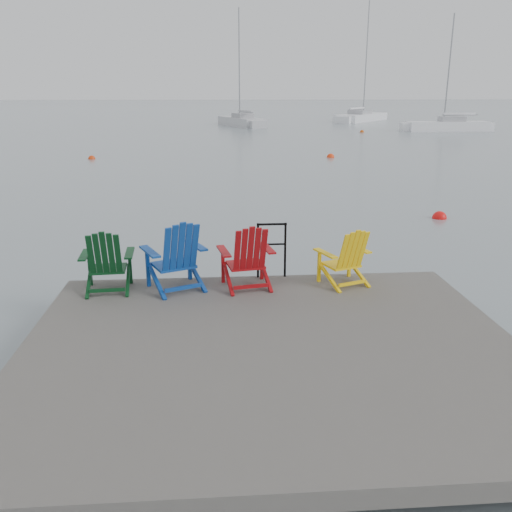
{
  "coord_description": "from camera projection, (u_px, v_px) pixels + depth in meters",
  "views": [
    {
      "loc": [
        -0.63,
        -5.85,
        3.42
      ],
      "look_at": [
        0.0,
        2.48,
        0.85
      ],
      "focal_mm": 38.0,
      "sensor_mm": 36.0,
      "label": 1
    }
  ],
  "objects": [
    {
      "name": "buoy_d",
      "position": [
        362.0,
        132.0,
        45.6
      ],
      "size": [
        0.37,
        0.37,
        0.37
      ],
      "primitive_type": "sphere",
      "color": "#C64B0B",
      "rests_on": "ground"
    },
    {
      "name": "ground",
      "position": [
        271.0,
        381.0,
        6.63
      ],
      "size": [
        400.0,
        400.0,
        0.0
      ],
      "primitive_type": "plane",
      "color": "slate",
      "rests_on": "ground"
    },
    {
      "name": "sailboat_near",
      "position": [
        241.0,
        122.0,
        53.52
      ],
      "size": [
        4.56,
        8.29,
        11.15
      ],
      "rotation": [
        0.0,
        0.0,
        0.33
      ],
      "color": "#BBBBC0",
      "rests_on": "ground"
    },
    {
      "name": "handrail",
      "position": [
        272.0,
        245.0,
        8.68
      ],
      "size": [
        0.48,
        0.04,
        0.9
      ],
      "color": "black",
      "rests_on": "dock"
    },
    {
      "name": "buoy_a",
      "position": [
        439.0,
        218.0,
        15.06
      ],
      "size": [
        0.4,
        0.4,
        0.4
      ],
      "primitive_type": "sphere",
      "color": "red",
      "rests_on": "ground"
    },
    {
      "name": "dock",
      "position": [
        271.0,
        356.0,
        6.53
      ],
      "size": [
        6.0,
        5.0,
        1.4
      ],
      "color": "#2B2926",
      "rests_on": "ground"
    },
    {
      "name": "sailboat_mid",
      "position": [
        361.0,
        118.0,
        61.85
      ],
      "size": [
        8.05,
        9.56,
        13.58
      ],
      "rotation": [
        0.0,
        0.0,
        -0.64
      ],
      "color": "white",
      "rests_on": "ground"
    },
    {
      "name": "chair_green",
      "position": [
        107.0,
        260.0,
        8.05
      ],
      "size": [
        0.81,
        0.76,
        0.97
      ],
      "rotation": [
        0.0,
        0.0,
        0.07
      ],
      "color": "#093416",
      "rests_on": "dock"
    },
    {
      "name": "sailboat_far",
      "position": [
        448.0,
        127.0,
        46.74
      ],
      "size": [
        6.92,
        1.91,
        9.72
      ],
      "rotation": [
        0.0,
        0.0,
        1.55
      ],
      "color": "white",
      "rests_on": "ground"
    },
    {
      "name": "chair_yellow",
      "position": [
        346.0,
        257.0,
        8.34
      ],
      "size": [
        0.88,
        0.84,
        0.91
      ],
      "rotation": [
        0.0,
        0.0,
        0.37
      ],
      "color": "yellow",
      "rests_on": "dock"
    },
    {
      "name": "chair_blue",
      "position": [
        176.0,
        255.0,
        8.11
      ],
      "size": [
        1.06,
        1.02,
        1.09
      ],
      "rotation": [
        0.0,
        0.0,
        0.42
      ],
      "color": "navy",
      "rests_on": "dock"
    },
    {
      "name": "buoy_b",
      "position": [
        92.0,
        159.0,
        27.92
      ],
      "size": [
        0.36,
        0.36,
        0.36
      ],
      "primitive_type": "sphere",
      "color": "red",
      "rests_on": "ground"
    },
    {
      "name": "buoy_c",
      "position": [
        331.0,
        157.0,
        28.58
      ],
      "size": [
        0.41,
        0.41,
        0.41
      ],
      "primitive_type": "sphere",
      "color": "#F3360E",
      "rests_on": "ground"
    },
    {
      "name": "chair_red",
      "position": [
        247.0,
        256.0,
        8.2
      ],
      "size": [
        0.9,
        0.84,
        1.01
      ],
      "rotation": [
        0.0,
        0.0,
        0.18
      ],
      "color": "#970B0F",
      "rests_on": "dock"
    }
  ]
}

